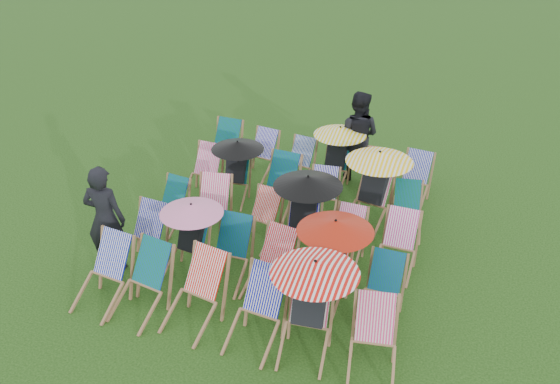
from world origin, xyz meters
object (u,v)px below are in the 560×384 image
(deckchair_5, at_px, (373,342))
(person_rear, at_px, (357,136))
(person_left, at_px, (105,219))
(deckchair_0, at_px, (102,274))
(deckchair_29, at_px, (414,180))

(deckchair_5, distance_m, person_rear, 5.35)
(person_left, relative_size, person_rear, 0.99)
(deckchair_5, xyz_separation_m, person_left, (-4.41, 0.80, 0.43))
(deckchair_0, relative_size, deckchair_29, 1.12)
(deckchair_0, height_order, deckchair_29, deckchair_0)
(person_left, height_order, person_rear, person_rear)
(deckchair_5, height_order, person_left, person_left)
(deckchair_0, relative_size, person_rear, 0.54)
(deckchair_0, bearing_deg, deckchair_29, 57.50)
(deckchair_29, bearing_deg, person_left, -131.71)
(deckchair_0, distance_m, deckchair_5, 4.01)
(deckchair_29, relative_size, person_left, 0.49)
(person_left, bearing_deg, deckchair_29, -144.84)
(deckchair_5, height_order, person_rear, person_rear)
(deckchair_5, relative_size, person_left, 0.53)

